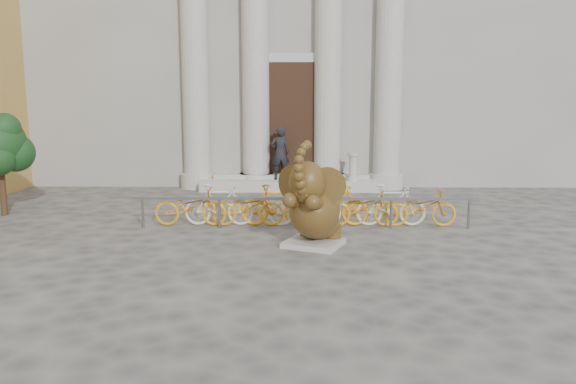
{
  "coord_description": "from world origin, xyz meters",
  "views": [
    {
      "loc": [
        0.21,
        -9.1,
        2.95
      ],
      "look_at": [
        0.01,
        2.21,
        1.1
      ],
      "focal_mm": 35.0,
      "sensor_mm": 36.0,
      "label": 1
    }
  ],
  "objects_px": {
    "bike_rack": "(305,205)",
    "pedestrian": "(280,153)",
    "tree": "(0,144)",
    "elephant_statue": "(313,208)"
  },
  "relations": [
    {
      "from": "elephant_statue",
      "to": "tree",
      "type": "bearing_deg",
      "value": -177.78
    },
    {
      "from": "bike_rack",
      "to": "pedestrian",
      "type": "distance_m",
      "value": 5.47
    },
    {
      "from": "bike_rack",
      "to": "pedestrian",
      "type": "bearing_deg",
      "value": 98.02
    },
    {
      "from": "tree",
      "to": "pedestrian",
      "type": "bearing_deg",
      "value": 31.35
    },
    {
      "from": "elephant_statue",
      "to": "bike_rack",
      "type": "height_order",
      "value": "elephant_statue"
    },
    {
      "from": "tree",
      "to": "elephant_statue",
      "type": "bearing_deg",
      "value": -20.68
    },
    {
      "from": "bike_rack",
      "to": "pedestrian",
      "type": "xyz_separation_m",
      "value": [
        -0.76,
        5.37,
        0.74
      ]
    },
    {
      "from": "elephant_statue",
      "to": "bike_rack",
      "type": "distance_m",
      "value": 1.92
    },
    {
      "from": "bike_rack",
      "to": "tree",
      "type": "relative_size",
      "value": 3.03
    },
    {
      "from": "pedestrian",
      "to": "elephant_statue",
      "type": "bearing_deg",
      "value": 83.4
    }
  ]
}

